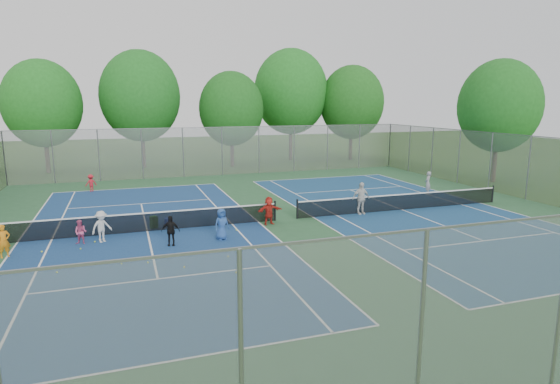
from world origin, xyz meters
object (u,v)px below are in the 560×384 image
(ball_hopper, at_px, (154,222))
(instructor, at_px, (428,183))
(net_right, at_px, (402,202))
(ball_crate, at_px, (168,221))
(net_left, at_px, (147,222))

(ball_hopper, height_order, instructor, instructor)
(net_right, bearing_deg, instructor, 39.33)
(ball_crate, relative_size, ball_hopper, 0.60)
(ball_crate, height_order, ball_hopper, ball_hopper)
(ball_crate, distance_m, ball_hopper, 0.93)
(net_right, relative_size, instructor, 8.37)
(net_left, height_order, ball_hopper, net_left)
(instructor, bearing_deg, ball_crate, -31.67)
(net_right, distance_m, ball_crate, 12.95)
(net_left, height_order, instructor, instructor)
(ball_hopper, xyz_separation_m, instructor, (17.81, 2.88, 0.47))
(instructor, bearing_deg, net_right, -0.12)
(ball_hopper, distance_m, instructor, 18.05)
(net_right, bearing_deg, ball_hopper, 177.76)
(net_right, xyz_separation_m, ball_hopper, (-13.65, 0.53, -0.15))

